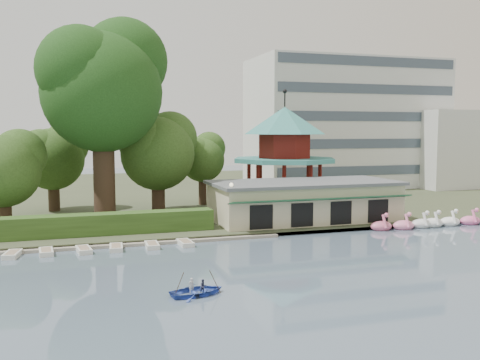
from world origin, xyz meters
name	(u,v)px	position (x,y,z in m)	size (l,w,h in m)	color
ground_plane	(304,299)	(0.00, 0.00, 0.00)	(220.00, 220.00, 0.00)	slate
shore	(157,192)	(0.00, 52.00, 0.20)	(220.00, 70.00, 0.40)	#424930
embankment	(220,237)	(0.00, 17.30, 0.15)	(220.00, 0.60, 0.30)	gray
dock	(75,247)	(-12.00, 17.20, 0.12)	(34.00, 1.60, 0.24)	gray
boathouse	(304,200)	(10.00, 21.97, 2.37)	(18.60, 9.39, 3.90)	#C6B994
pavilion	(284,146)	(12.00, 32.00, 7.48)	(12.40, 12.40, 13.50)	#C6B994
office_building	(364,128)	(32.67, 49.00, 9.73)	(38.00, 18.00, 20.00)	silver
hedge	(37,227)	(-15.00, 20.50, 1.30)	(30.00, 2.00, 1.80)	#36571F
lamp_post	(231,198)	(1.50, 19.00, 3.34)	(0.36, 0.36, 4.28)	black
big_tree	(104,82)	(-8.84, 28.19, 14.12)	(12.95, 12.07, 20.36)	#3A281C
small_trees	(63,160)	(-12.84, 31.32, 6.34)	(39.28, 16.90, 11.10)	#3A281C
swan_boats	(427,223)	(20.62, 16.60, 0.40)	(12.36, 2.11, 1.92)	#DD698A
moored_rowboats	(30,253)	(-15.29, 15.75, 0.18)	(24.72, 2.70, 0.36)	silver
rowboat_with_passengers	(197,287)	(-5.52, 2.52, 0.46)	(4.88, 3.85, 2.01)	#3752AF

